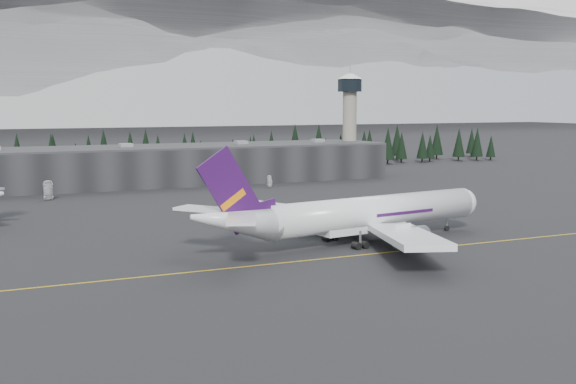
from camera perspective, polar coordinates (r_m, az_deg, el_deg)
name	(u,v)px	position (r m, az deg, el deg)	size (l,w,h in m)	color
ground	(335,255)	(128.29, 3.74, -4.99)	(1400.00, 1400.00, 0.00)	black
taxiline	(340,257)	(126.57, 4.17, -5.15)	(400.00, 0.40, 0.02)	gold
terminal	(157,165)	(243.68, -10.34, 2.11)	(160.00, 30.00, 12.60)	black
control_tower	(350,112)	(273.82, 4.90, 6.31)	(10.00, 10.00, 37.70)	gray
treeline	(132,154)	(279.50, -12.23, 2.93)	(360.00, 20.00, 15.00)	black
mountain_ridge	(3,122)	(1112.30, -21.61, 5.15)	(4400.00, 900.00, 420.00)	white
jet_main	(351,215)	(137.61, 4.99, -1.84)	(66.50, 60.99, 19.63)	white
gse_vehicle_a	(48,197)	(210.66, -18.42, -0.40)	(2.54, 5.50, 1.53)	silver
gse_vehicle_b	(270,185)	(230.78, -1.43, 0.55)	(1.54, 3.83, 1.30)	white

